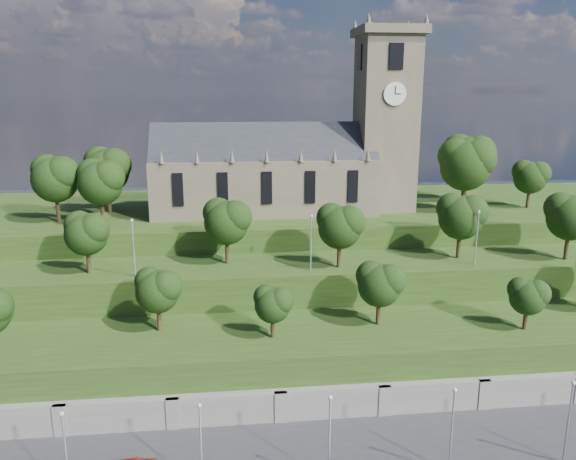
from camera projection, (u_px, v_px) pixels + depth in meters
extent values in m
cube|color=slate|center=(331.00, 409.00, 54.28)|extent=(160.00, 2.00, 5.00)
cube|color=slate|center=(61.00, 430.00, 50.81)|extent=(1.20, 0.60, 5.00)
cube|color=slate|center=(173.00, 423.00, 51.89)|extent=(1.20, 0.60, 5.00)
cube|color=slate|center=(281.00, 416.00, 52.97)|extent=(1.20, 0.60, 5.00)
cube|color=slate|center=(384.00, 410.00, 54.05)|extent=(1.20, 0.60, 5.00)
cube|color=slate|center=(483.00, 404.00, 55.13)|extent=(1.20, 0.60, 5.00)
cube|color=#253F15|center=(321.00, 365.00, 59.71)|extent=(160.00, 12.00, 8.00)
cube|color=#253F15|center=(306.00, 309.00, 69.83)|extent=(160.00, 10.00, 12.00)
cube|color=#253F15|center=(288.00, 251.00, 89.73)|extent=(160.00, 32.00, 15.00)
cube|color=brown|center=(264.00, 184.00, 82.67)|extent=(32.00, 12.00, 8.00)
cube|color=black|center=(264.00, 157.00, 81.71)|extent=(32.00, 10.18, 10.18)
cone|color=brown|center=(161.00, 157.00, 74.19)|extent=(0.70, 0.70, 1.80)
cone|color=brown|center=(197.00, 157.00, 74.69)|extent=(0.70, 0.70, 1.80)
cone|color=brown|center=(232.00, 156.00, 75.20)|extent=(0.70, 0.70, 1.80)
cone|color=brown|center=(267.00, 156.00, 75.70)|extent=(0.70, 0.70, 1.80)
cone|color=brown|center=(301.00, 155.00, 76.20)|extent=(0.70, 0.70, 1.80)
cone|color=brown|center=(335.00, 155.00, 76.71)|extent=(0.70, 0.70, 1.80)
cone|color=brown|center=(368.00, 154.00, 77.21)|extent=(0.70, 0.70, 1.80)
cube|color=black|center=(178.00, 190.00, 75.39)|extent=(1.40, 0.25, 4.50)
cube|color=black|center=(223.00, 189.00, 76.04)|extent=(1.40, 0.25, 4.50)
cube|color=black|center=(267.00, 188.00, 76.68)|extent=(1.40, 0.25, 4.50)
cube|color=black|center=(310.00, 187.00, 77.33)|extent=(1.40, 0.25, 4.50)
cube|color=black|center=(353.00, 186.00, 77.98)|extent=(1.40, 0.25, 4.50)
cube|color=brown|center=(385.00, 125.00, 82.56)|extent=(8.00, 8.00, 25.00)
cube|color=brown|center=(389.00, 31.00, 79.41)|extent=(9.20, 9.20, 1.20)
cone|color=brown|center=(369.00, 18.00, 74.83)|extent=(0.80, 0.80, 1.60)
cone|color=brown|center=(355.00, 25.00, 82.55)|extent=(0.80, 0.80, 1.60)
cone|color=brown|center=(427.00, 19.00, 75.69)|extent=(0.80, 0.80, 1.60)
cone|color=brown|center=(408.00, 26.00, 83.41)|extent=(0.80, 0.80, 1.60)
cube|color=black|center=(396.00, 56.00, 76.34)|extent=(2.00, 0.25, 3.50)
cube|color=black|center=(380.00, 59.00, 84.21)|extent=(2.00, 0.25, 3.50)
cube|color=black|center=(360.00, 58.00, 79.84)|extent=(0.25, 2.00, 3.50)
cube|color=black|center=(416.00, 58.00, 80.72)|extent=(0.25, 2.00, 3.50)
cylinder|color=white|center=(395.00, 94.00, 77.51)|extent=(3.20, 0.30, 3.20)
cylinder|color=white|center=(414.00, 94.00, 81.92)|extent=(0.30, 3.20, 3.20)
cube|color=black|center=(395.00, 90.00, 77.21)|extent=(0.12, 0.05, 1.10)
cube|color=black|center=(398.00, 94.00, 77.38)|extent=(0.80, 0.05, 0.12)
cylinder|color=#302212|center=(159.00, 317.00, 58.50)|extent=(0.49, 0.49, 2.92)
sphere|color=black|center=(158.00, 291.00, 57.82)|extent=(4.55, 4.55, 4.55)
sphere|color=black|center=(166.00, 286.00, 57.31)|extent=(3.41, 3.41, 3.41)
sphere|color=black|center=(150.00, 282.00, 58.06)|extent=(3.18, 3.18, 3.18)
cylinder|color=#302212|center=(273.00, 326.00, 56.93)|extent=(0.46, 0.46, 2.35)
sphere|color=black|center=(273.00, 305.00, 56.38)|extent=(3.66, 3.66, 3.66)
sphere|color=black|center=(280.00, 301.00, 55.98)|extent=(2.74, 2.74, 2.74)
sphere|color=black|center=(266.00, 297.00, 56.58)|extent=(2.56, 2.56, 2.56)
cylinder|color=#302212|center=(378.00, 311.00, 60.03)|extent=(0.49, 0.49, 2.99)
sphere|color=black|center=(379.00, 285.00, 59.33)|extent=(4.65, 4.65, 4.65)
sphere|color=black|center=(390.00, 280.00, 58.81)|extent=(3.49, 3.49, 3.49)
sphere|color=black|center=(371.00, 276.00, 59.58)|extent=(3.26, 3.26, 3.26)
cylinder|color=#302212|center=(525.00, 318.00, 58.82)|extent=(0.47, 0.47, 2.41)
sphere|color=black|center=(528.00, 297.00, 58.26)|extent=(3.75, 3.75, 3.75)
sphere|color=black|center=(537.00, 293.00, 57.84)|extent=(2.81, 2.81, 2.81)
sphere|color=black|center=(520.00, 289.00, 58.46)|extent=(2.63, 2.63, 2.63)
cylinder|color=#302212|center=(88.00, 260.00, 64.30)|extent=(0.50, 0.50, 3.11)
sphere|color=black|center=(86.00, 235.00, 63.58)|extent=(4.83, 4.83, 4.83)
sphere|color=black|center=(94.00, 229.00, 63.04)|extent=(3.62, 3.62, 3.62)
sphere|color=black|center=(79.00, 225.00, 63.84)|extent=(3.38, 3.38, 3.38)
cylinder|color=#302212|center=(227.00, 250.00, 67.90)|extent=(0.51, 0.51, 3.45)
sphere|color=black|center=(226.00, 223.00, 67.09)|extent=(5.37, 5.37, 5.37)
sphere|color=black|center=(235.00, 217.00, 66.50)|extent=(4.02, 4.02, 4.02)
sphere|color=black|center=(218.00, 213.00, 67.38)|extent=(3.76, 3.76, 3.76)
cylinder|color=#302212|center=(339.00, 254.00, 66.45)|extent=(0.51, 0.51, 3.30)
sphere|color=black|center=(340.00, 227.00, 65.68)|extent=(5.14, 5.14, 5.14)
sphere|color=black|center=(349.00, 222.00, 65.11)|extent=(3.85, 3.85, 3.85)
sphere|color=black|center=(331.00, 218.00, 65.95)|extent=(3.60, 3.60, 3.60)
cylinder|color=#302212|center=(459.00, 244.00, 70.03)|extent=(0.52, 0.52, 3.53)
sphere|color=black|center=(461.00, 218.00, 69.21)|extent=(5.49, 5.49, 5.49)
sphere|color=black|center=(472.00, 212.00, 68.60)|extent=(4.12, 4.12, 4.12)
sphere|color=black|center=(452.00, 208.00, 69.50)|extent=(3.84, 3.84, 3.84)
cylinder|color=#302212|center=(567.00, 245.00, 69.51)|extent=(0.52, 0.52, 3.61)
sphere|color=black|center=(570.00, 218.00, 68.67)|extent=(5.62, 5.62, 5.62)
sphere|color=black|center=(560.00, 208.00, 68.97)|extent=(3.93, 3.93, 3.93)
cylinder|color=#302212|center=(58.00, 208.00, 76.23)|extent=(0.54, 0.54, 3.95)
sphere|color=black|center=(55.00, 180.00, 75.31)|extent=(6.15, 6.15, 6.15)
sphere|color=black|center=(63.00, 173.00, 74.63)|extent=(4.61, 4.61, 4.61)
sphere|color=black|center=(47.00, 170.00, 75.64)|extent=(4.31, 4.31, 4.31)
cylinder|color=#302212|center=(109.00, 198.00, 82.61)|extent=(0.54, 0.54, 4.14)
sphere|color=black|center=(107.00, 171.00, 81.64)|extent=(6.44, 6.44, 6.44)
sphere|color=black|center=(115.00, 165.00, 80.93)|extent=(4.83, 4.83, 4.83)
sphere|color=black|center=(99.00, 162.00, 81.99)|extent=(4.50, 4.50, 4.50)
cylinder|color=#302212|center=(102.00, 210.00, 75.01)|extent=(0.53, 0.53, 3.78)
sphere|color=black|center=(100.00, 183.00, 74.13)|extent=(5.88, 5.88, 5.88)
sphere|color=black|center=(108.00, 177.00, 73.47)|extent=(4.41, 4.41, 4.41)
sphere|color=black|center=(93.00, 174.00, 74.44)|extent=(4.12, 4.12, 4.12)
cylinder|color=#302212|center=(463.00, 197.00, 82.35)|extent=(0.57, 0.57, 4.64)
sphere|color=black|center=(465.00, 166.00, 81.27)|extent=(7.21, 7.21, 7.21)
sphere|color=black|center=(478.00, 159.00, 80.47)|extent=(5.41, 5.41, 5.41)
sphere|color=black|center=(455.00, 156.00, 81.65)|extent=(5.05, 5.05, 5.05)
cylinder|color=#302212|center=(465.00, 187.00, 90.48)|extent=(0.57, 0.57, 4.65)
sphere|color=black|center=(468.00, 159.00, 89.40)|extent=(7.23, 7.23, 7.23)
sphere|color=black|center=(479.00, 153.00, 88.60)|extent=(5.42, 5.42, 5.42)
sphere|color=black|center=(458.00, 150.00, 89.78)|extent=(5.06, 5.06, 5.06)
cylinder|color=#302212|center=(528.00, 197.00, 85.68)|extent=(0.50, 0.50, 3.14)
sphere|color=black|center=(530.00, 178.00, 84.95)|extent=(4.88, 4.88, 4.88)
sphere|color=black|center=(538.00, 173.00, 84.40)|extent=(3.66, 3.66, 3.66)
sphere|color=black|center=(523.00, 171.00, 85.21)|extent=(3.41, 3.41, 3.41)
cylinder|color=#B2B2B7|center=(66.00, 458.00, 41.99)|extent=(0.16, 0.16, 7.27)
sphere|color=silver|center=(62.00, 414.00, 41.08)|extent=(0.36, 0.36, 0.36)
cylinder|color=#B2B2B7|center=(201.00, 449.00, 43.07)|extent=(0.16, 0.16, 7.27)
sphere|color=silver|center=(199.00, 406.00, 42.16)|extent=(0.36, 0.36, 0.36)
cylinder|color=#B2B2B7|center=(329.00, 441.00, 44.14)|extent=(0.16, 0.16, 7.27)
sphere|color=silver|center=(330.00, 398.00, 43.24)|extent=(0.36, 0.36, 0.36)
cylinder|color=#B2B2B7|center=(451.00, 432.00, 45.22)|extent=(0.16, 0.16, 7.27)
sphere|color=silver|center=(455.00, 390.00, 44.32)|extent=(0.36, 0.36, 0.36)
cylinder|color=#B2B2B7|center=(568.00, 424.00, 46.30)|extent=(0.16, 0.16, 7.27)
sphere|color=silver|center=(573.00, 383.00, 45.40)|extent=(0.36, 0.36, 0.36)
cylinder|color=#B2B2B7|center=(134.00, 249.00, 62.57)|extent=(0.16, 0.16, 6.40)
sphere|color=silver|center=(132.00, 220.00, 61.77)|extent=(0.36, 0.36, 0.36)
cylinder|color=#B2B2B7|center=(311.00, 244.00, 64.72)|extent=(0.16, 0.16, 6.40)
sphere|color=silver|center=(311.00, 216.00, 63.92)|extent=(0.36, 0.36, 0.36)
cylinder|color=#B2B2B7|center=(477.00, 239.00, 66.88)|extent=(0.16, 0.16, 6.40)
sphere|color=silver|center=(479.00, 212.00, 66.08)|extent=(0.36, 0.36, 0.36)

